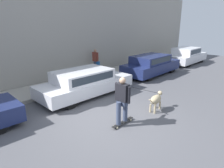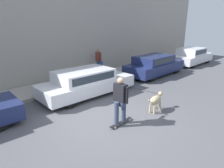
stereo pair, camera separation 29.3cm
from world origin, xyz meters
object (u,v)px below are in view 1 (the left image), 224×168
at_px(parked_car_2, 151,65).
at_px(skateboarder, 123,99).
at_px(dog, 156,100).
at_px(pedestrian_with_bag, 96,60).
at_px(parked_car_1, 85,83).
at_px(parked_car_3, 187,56).

xyz_separation_m(parked_car_2, skateboarder, (-6.39, -3.14, 0.30)).
distance_m(dog, pedestrian_with_bag, 6.05).
distance_m(dog, skateboarder, 1.85).
relative_size(parked_car_2, skateboarder, 1.71).
height_order(parked_car_1, parked_car_3, parked_car_3).
bearing_deg(parked_car_1, skateboarder, -105.87).
xyz_separation_m(parked_car_2, pedestrian_with_bag, (-2.72, 2.40, 0.36)).
distance_m(parked_car_1, pedestrian_with_bag, 3.66).
height_order(parked_car_2, skateboarder, skateboarder).
height_order(dog, skateboarder, skateboarder).
xyz_separation_m(parked_car_3, skateboarder, (-11.58, -3.14, 0.30)).
height_order(parked_car_1, pedestrian_with_bag, pedestrian_with_bag).
xyz_separation_m(parked_car_2, parked_car_3, (5.19, 0.00, -0.01)).
bearing_deg(skateboarder, parked_car_3, 12.80).
bearing_deg(parked_car_3, dog, -162.24).
xyz_separation_m(parked_car_1, dog, (0.85, -3.32, -0.16)).
relative_size(parked_car_2, dog, 3.97).
distance_m(parked_car_1, parked_car_3, 10.66).
bearing_deg(pedestrian_with_bag, skateboarder, 55.64).
xyz_separation_m(dog, skateboarder, (-1.77, 0.17, 0.49)).
xyz_separation_m(skateboarder, pedestrian_with_bag, (3.67, 5.54, 0.06)).
xyz_separation_m(dog, pedestrian_with_bag, (1.90, 5.71, 0.55)).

